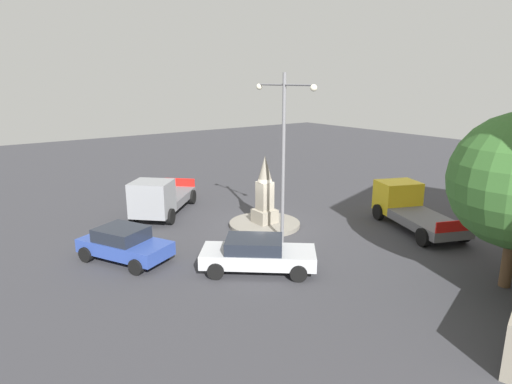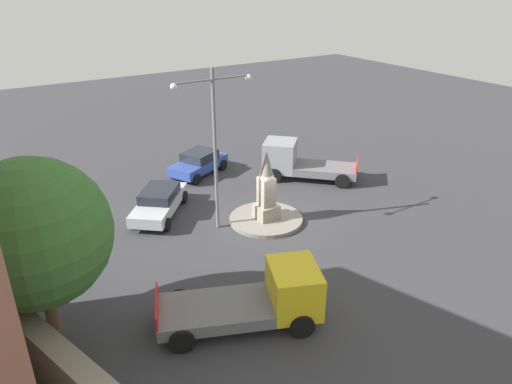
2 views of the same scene
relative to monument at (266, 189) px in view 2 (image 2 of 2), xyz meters
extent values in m
plane|color=#38383D|center=(0.00, 0.00, -1.74)|extent=(80.00, 80.00, 0.00)
cylinder|color=gray|center=(0.00, 0.00, -1.64)|extent=(3.63, 3.63, 0.20)
cube|color=gray|center=(0.00, 0.00, -1.20)|extent=(1.03, 1.03, 0.69)
cube|color=gray|center=(0.00, 0.00, -0.13)|extent=(0.69, 0.69, 1.45)
cone|color=gray|center=(0.00, 0.00, 1.26)|extent=(0.76, 0.76, 1.34)
cylinder|color=slate|center=(2.30, -0.74, 2.06)|extent=(0.16, 0.16, 7.61)
cylinder|color=slate|center=(1.41, -0.74, 5.35)|extent=(1.78, 0.08, 0.08)
cylinder|color=slate|center=(3.19, -0.74, 5.35)|extent=(1.78, 0.08, 0.08)
sphere|color=#F2EACC|center=(0.52, -0.74, 5.25)|extent=(0.28, 0.28, 0.28)
sphere|color=#F2EACC|center=(4.08, -0.74, 5.25)|extent=(0.28, 0.28, 0.28)
cube|color=#2D479E|center=(0.07, -7.33, -1.14)|extent=(4.23, 3.28, 0.56)
cube|color=#1E232D|center=(-0.06, -7.40, -0.59)|extent=(2.41, 2.27, 0.53)
cylinder|color=black|center=(0.89, -5.95, -1.42)|extent=(0.67, 0.48, 0.64)
cylinder|color=black|center=(1.67, -7.51, -1.42)|extent=(0.67, 0.48, 0.64)
cylinder|color=black|center=(-1.53, -7.16, -1.42)|extent=(0.67, 0.48, 0.64)
cylinder|color=black|center=(-0.75, -8.71, -1.42)|extent=(0.67, 0.48, 0.64)
cube|color=#B7BABF|center=(4.16, -3.50, -1.14)|extent=(4.16, 4.51, 0.55)
cube|color=#1E232D|center=(4.06, -3.62, -0.62)|extent=(2.60, 2.68, 0.49)
cylinder|color=black|center=(4.50, -1.75, -1.42)|extent=(0.58, 0.63, 0.64)
cylinder|color=black|center=(5.82, -2.85, -1.42)|extent=(0.58, 0.63, 0.64)
cylinder|color=black|center=(2.51, -4.14, -1.42)|extent=(0.58, 0.63, 0.64)
cylinder|color=black|center=(3.82, -5.24, -1.42)|extent=(0.58, 0.63, 0.64)
cube|color=yellow|center=(3.21, 6.52, -0.51)|extent=(2.31, 2.55, 1.63)
cube|color=slate|center=(5.77, 5.47, -1.10)|extent=(4.39, 3.41, 0.44)
cube|color=red|center=(7.54, 4.74, -0.63)|extent=(0.82, 1.87, 0.50)
cylinder|color=black|center=(2.77, 5.58, -1.32)|extent=(0.88, 0.58, 0.84)
cylinder|color=black|center=(3.56, 7.50, -1.32)|extent=(0.88, 0.58, 0.84)
cylinder|color=black|center=(6.45, 4.06, -1.32)|extent=(0.88, 0.58, 0.84)
cylinder|color=black|center=(7.25, 5.99, -1.32)|extent=(0.88, 0.58, 0.84)
cube|color=gray|center=(-3.92, -4.39, -0.42)|extent=(2.69, 2.69, 1.79)
cube|color=slate|center=(-5.86, -2.46, -1.09)|extent=(3.99, 3.98, 0.45)
cube|color=red|center=(-7.13, -1.20, -0.62)|extent=(1.38, 1.39, 0.50)
cylinder|color=black|center=(-3.11, -3.79, -1.32)|extent=(0.79, 0.79, 0.84)
cylinder|color=black|center=(-4.51, -5.19, -1.32)|extent=(0.79, 0.79, 0.84)
cylinder|color=black|center=(-5.91, -1.01, -1.32)|extent=(0.79, 0.79, 0.84)
cylinder|color=black|center=(-7.31, -2.42, -1.32)|extent=(0.79, 0.79, 0.84)
cube|color=gray|center=(11.39, 3.58, -0.95)|extent=(4.45, 12.22, 1.57)
cylinder|color=brown|center=(10.54, 2.96, -0.60)|extent=(0.41, 0.41, 2.27)
sphere|color=#386B2D|center=(10.54, 2.96, 2.20)|extent=(4.76, 4.76, 4.76)
camera|label=1|loc=(16.90, -12.96, 5.58)|focal=30.60mm
camera|label=2|loc=(11.59, 17.20, 9.33)|focal=33.18mm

